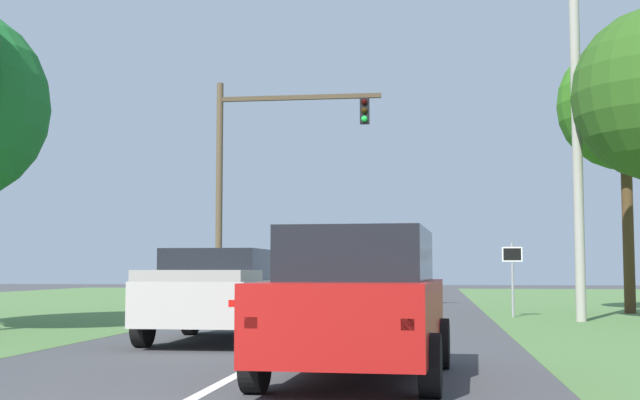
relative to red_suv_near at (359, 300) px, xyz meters
name	(u,v)px	position (x,y,z in m)	size (l,w,h in m)	color
ground_plane	(316,333)	(-1.67, 7.89, -1.02)	(120.00, 120.00, 0.00)	#424244
red_suv_near	(359,300)	(0.00, 0.00, 0.00)	(2.42, 4.73, 1.96)	#9E1411
pickup_truck_lead	(218,294)	(-3.28, 5.42, -0.08)	(2.35, 4.97, 1.83)	#B7B2A8
traffic_light	(258,163)	(-5.25, 18.61, 4.20)	(5.93, 0.40, 8.13)	brown
keep_moving_sign	(512,269)	(3.28, 15.08, 0.41)	(0.60, 0.09, 2.23)	gray
oak_tree_right	(624,105)	(7.22, 17.77, 5.80)	(4.36, 4.36, 9.04)	#4C351E
crossing_suv_far	(224,281)	(-7.19, 21.54, -0.06)	(4.62, 2.11, 1.85)	black
utility_pole_right	(577,154)	(4.93, 13.10, 3.58)	(0.28, 0.28, 9.20)	#9E998E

